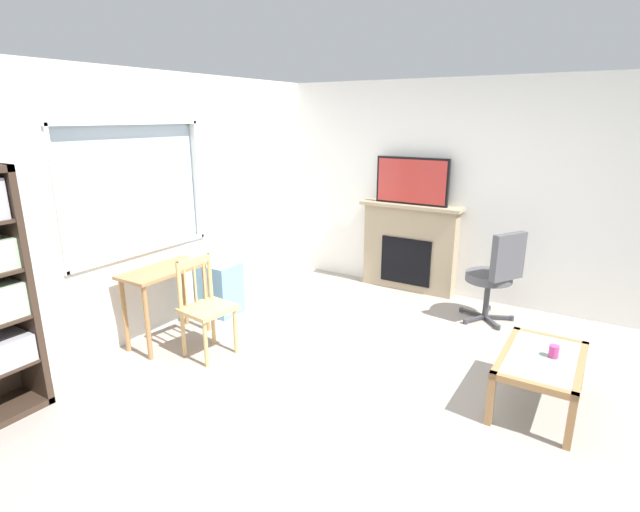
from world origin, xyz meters
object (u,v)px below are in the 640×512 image
object	(u,v)px
coffee_table	(541,364)
sippy_cup	(554,351)
office_chair	(496,272)
plastic_drawer_unit	(220,288)
desk_under_window	(165,283)
tv	(412,181)
fireplace	(409,247)
wooden_chair	(205,306)

from	to	relation	value
coffee_table	sippy_cup	world-z (taller)	sippy_cup
office_chair	coffee_table	size ratio (longest dim) A/B	1.11
plastic_drawer_unit	sippy_cup	bearing A→B (deg)	-91.11
desk_under_window	coffee_table	bearing A→B (deg)	-78.14
tv	coffee_table	bearing A→B (deg)	-136.37
fireplace	wooden_chair	bearing A→B (deg)	160.74
coffee_table	sippy_cup	size ratio (longest dim) A/B	10.00
plastic_drawer_unit	tv	xyz separation A→B (m)	(1.80, -1.48, 1.09)
tv	sippy_cup	world-z (taller)	tv
desk_under_window	office_chair	world-z (taller)	office_chair
coffee_table	tv	bearing A→B (deg)	43.63
wooden_chair	sippy_cup	bearing A→B (deg)	-75.51
office_chair	plastic_drawer_unit	bearing A→B (deg)	116.70
office_chair	sippy_cup	world-z (taller)	office_chair
office_chair	desk_under_window	bearing A→B (deg)	129.23
desk_under_window	office_chair	size ratio (longest dim) A/B	0.83
wooden_chair	desk_under_window	bearing A→B (deg)	89.57
plastic_drawer_unit	coffee_table	size ratio (longest dim) A/B	0.63
fireplace	office_chair	size ratio (longest dim) A/B	1.26
plastic_drawer_unit	fireplace	bearing A→B (deg)	-39.02
tv	sippy_cup	bearing A→B (deg)	-134.76
sippy_cup	office_chair	bearing A→B (deg)	27.71
sippy_cup	fireplace	bearing A→B (deg)	44.97
sippy_cup	desk_under_window	bearing A→B (deg)	102.25
desk_under_window	plastic_drawer_unit	size ratio (longest dim) A/B	1.45
plastic_drawer_unit	sippy_cup	xyz separation A→B (m)	(-0.06, -3.36, 0.17)
fireplace	coffee_table	world-z (taller)	fireplace
desk_under_window	wooden_chair	world-z (taller)	wooden_chair
tv	office_chair	distance (m)	1.49
plastic_drawer_unit	desk_under_window	bearing A→B (deg)	-176.35
wooden_chair	coffee_table	size ratio (longest dim) A/B	1.00
fireplace	tv	bearing A→B (deg)	-180.00
plastic_drawer_unit	fireplace	xyz separation A→B (m)	(1.82, -1.48, 0.26)
plastic_drawer_unit	office_chair	distance (m)	2.96
coffee_table	office_chair	bearing A→B (deg)	24.90
desk_under_window	fireplace	xyz separation A→B (m)	(2.61, -1.43, -0.05)
wooden_chair	office_chair	distance (m)	2.96
plastic_drawer_unit	fireplace	size ratio (longest dim) A/B	0.45
wooden_chair	coffee_table	world-z (taller)	wooden_chair
plastic_drawer_unit	fireplace	world-z (taller)	fireplace
sippy_cup	coffee_table	bearing A→B (deg)	119.09
tv	sippy_cup	distance (m)	2.81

